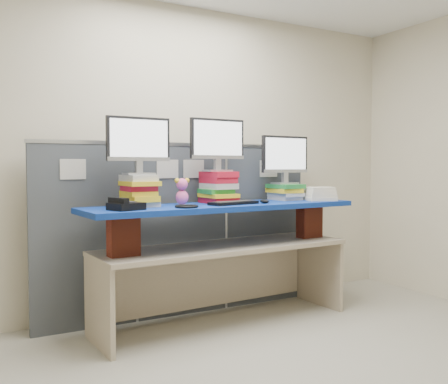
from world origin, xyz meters
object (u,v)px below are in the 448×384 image
monitor_left (139,142)px  monitor_right (285,157)px  blue_board (224,207)px  desk (224,261)px  desk_phone (125,205)px  keyboard (234,203)px  monitor_center (217,142)px

monitor_left → monitor_right: monitor_left is taller
blue_board → monitor_right: monitor_right is taller
desk → desk_phone: size_ratio=8.44×
desk → blue_board: size_ratio=0.94×
desk → keyboard: size_ratio=4.80×
monitor_left → monitor_right: size_ratio=1.00×
blue_board → desk_phone: 0.92m
desk → monitor_center: size_ratio=4.32×
monitor_center → keyboard: 0.55m
desk → keyboard: keyboard is taller
monitor_right → desk_phone: 1.71m
desk → keyboard: 0.50m
blue_board → monitor_right: size_ratio=4.61×
monitor_center → monitor_right: bearing=0.0°
desk → monitor_center: monitor_center is taller
monitor_left → monitor_center: (0.71, 0.04, 0.02)m
monitor_left → keyboard: 0.91m
desk → monitor_left: size_ratio=4.32×
blue_board → keyboard: bearing=-68.0°
monitor_center → desk_phone: monitor_center is taller
desk_phone → keyboard: bearing=-12.8°
monitor_left → keyboard: (0.75, -0.17, -0.49)m
monitor_left → desk_phone: size_ratio=1.95×
monitor_center → monitor_left: bearing=-180.0°
desk → monitor_right: (0.74, 0.16, 0.88)m
monitor_center → desk_phone: bearing=-166.0°
monitor_center → monitor_right: size_ratio=1.00×
blue_board → monitor_left: (-0.71, 0.08, 0.52)m
desk → blue_board: blue_board is taller
blue_board → desk_phone: desk_phone is taller
monitor_left → keyboard: bearing=-15.7°
monitor_left → desk_phone: 0.56m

